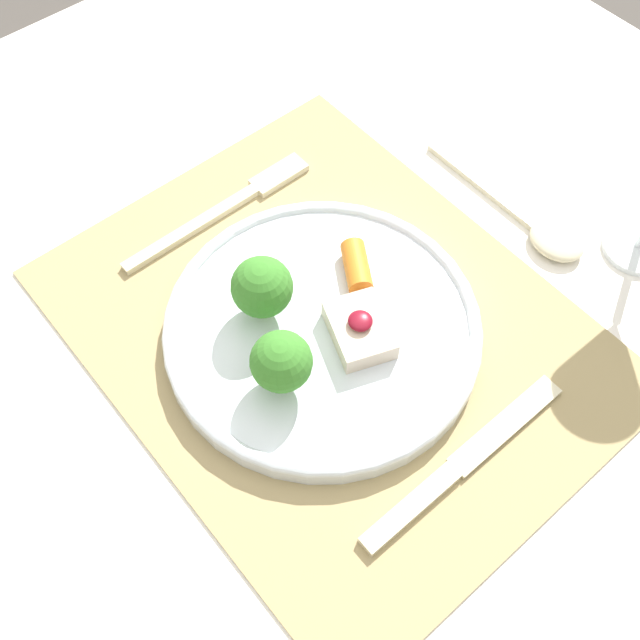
{
  "coord_description": "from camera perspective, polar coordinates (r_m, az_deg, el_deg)",
  "views": [
    {
      "loc": [
        0.26,
        -0.23,
        1.32
      ],
      "look_at": [
        -0.0,
        -0.01,
        0.77
      ],
      "focal_mm": 42.0,
      "sensor_mm": 36.0,
      "label": 1
    }
  ],
  "objects": [
    {
      "name": "spoon",
      "position": [
        0.76,
        16.51,
        6.66
      ],
      "size": [
        0.2,
        0.05,
        0.02
      ],
      "rotation": [
        0.0,
        0.0,
        0.06
      ],
      "color": "beige",
      "rests_on": "dining_table"
    },
    {
      "name": "dinner_plate",
      "position": [
        0.65,
        -0.3,
        -0.33
      ],
      "size": [
        0.28,
        0.28,
        0.08
      ],
      "color": "silver",
      "rests_on": "placemat"
    },
    {
      "name": "fork",
      "position": [
        0.75,
        -6.79,
        8.75
      ],
      "size": [
        0.02,
        0.21,
        0.01
      ],
      "rotation": [
        0.0,
        0.0,
        0.03
      ],
      "color": "beige",
      "rests_on": "placemat"
    },
    {
      "name": "dining_table",
      "position": [
        0.75,
        0.71,
        -4.56
      ],
      "size": [
        1.12,
        1.11,
        0.75
      ],
      "color": "white",
      "rests_on": "ground_plane"
    },
    {
      "name": "placemat",
      "position": [
        0.67,
        0.8,
        -0.72
      ],
      "size": [
        0.48,
        0.38,
        0.0
      ],
      "primitive_type": "cube",
      "color": "#9E895B",
      "rests_on": "dining_table"
    },
    {
      "name": "knife",
      "position": [
        0.61,
        9.98,
        -11.35
      ],
      "size": [
        0.02,
        0.21,
        0.01
      ],
      "rotation": [
        0.0,
        0.0,
        0.01
      ],
      "color": "beige",
      "rests_on": "placemat"
    },
    {
      "name": "ground_plane",
      "position": [
        1.36,
        0.41,
        -17.22
      ],
      "size": [
        8.0,
        8.0,
        0.0
      ],
      "primitive_type": "plane",
      "color": "#4C4742"
    }
  ]
}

